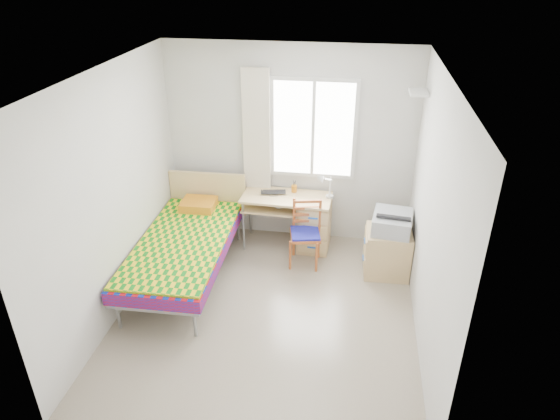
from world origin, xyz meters
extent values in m
plane|color=#BCAD93|center=(0.00, 0.00, 0.00)|extent=(3.50, 3.50, 0.00)
plane|color=white|center=(0.00, 0.00, 2.60)|extent=(3.50, 3.50, 0.00)
plane|color=silver|center=(0.00, 1.75, 1.30)|extent=(3.20, 0.00, 3.20)
plane|color=silver|center=(-1.60, 0.00, 1.30)|extent=(0.00, 3.50, 3.50)
plane|color=silver|center=(1.60, 0.00, 1.30)|extent=(0.00, 3.50, 3.50)
cube|color=white|center=(0.30, 1.73, 1.55)|extent=(1.10, 0.04, 1.30)
cube|color=white|center=(0.30, 1.72, 1.55)|extent=(1.00, 0.02, 1.20)
cube|color=white|center=(0.30, 1.72, 1.55)|extent=(0.04, 0.02, 1.20)
cube|color=#F3E4C9|center=(-0.42, 1.68, 1.45)|extent=(0.35, 0.05, 1.70)
cube|color=white|center=(1.49, 1.40, 2.15)|extent=(0.20, 0.32, 0.03)
cube|color=gray|center=(-1.08, 0.48, 0.37)|extent=(1.01, 2.17, 0.06)
cube|color=#B30B16|center=(-1.08, 0.48, 0.45)|extent=(1.05, 2.19, 0.15)
cube|color=yellow|center=(-1.08, 0.46, 0.54)|extent=(1.02, 2.07, 0.03)
cube|color=#D1B96E|center=(-1.08, 1.53, 0.65)|extent=(1.03, 0.07, 0.59)
cube|color=orange|center=(-1.13, 1.26, 0.61)|extent=(0.44, 0.37, 0.11)
cylinder|color=gray|center=(-1.49, -0.49, 0.17)|extent=(0.04, 0.04, 0.34)
cylinder|color=gray|center=(-0.66, 1.46, 0.17)|extent=(0.04, 0.04, 0.34)
cube|color=#D1B96E|center=(0.01, 1.45, 0.71)|extent=(1.17, 0.57, 0.03)
cube|color=tan|center=(0.38, 1.45, 0.35)|extent=(0.42, 0.52, 0.69)
cube|color=tan|center=(-0.21, 1.45, 0.56)|extent=(0.72, 0.51, 0.02)
cylinder|color=gray|center=(-0.53, 1.23, 0.35)|extent=(0.03, 0.03, 0.69)
cylinder|color=gray|center=(-0.53, 1.66, 0.35)|extent=(0.03, 0.03, 0.69)
cube|color=#AC6821|center=(0.30, 1.03, 0.41)|extent=(0.43, 0.43, 0.04)
cube|color=#1B1D95|center=(0.30, 1.03, 0.44)|extent=(0.41, 0.41, 0.04)
cube|color=#AC6821|center=(0.30, 1.19, 0.66)|extent=(0.33, 0.09, 0.36)
cylinder|color=#AC6821|center=(0.14, 0.86, 0.20)|extent=(0.03, 0.03, 0.41)
cylinder|color=#AC6821|center=(0.47, 1.19, 0.42)|extent=(0.04, 0.04, 0.83)
cube|color=tan|center=(1.32, 0.98, 0.29)|extent=(0.55, 0.49, 0.58)
cube|color=#D1B96E|center=(1.04, 0.98, 0.43)|extent=(0.02, 0.44, 0.21)
cube|color=#D1B96E|center=(1.04, 0.98, 0.18)|extent=(0.02, 0.44, 0.21)
cube|color=#ADB0B5|center=(1.33, 1.02, 0.69)|extent=(0.50, 0.56, 0.21)
cube|color=black|center=(1.33, 1.02, 0.79)|extent=(0.40, 0.46, 0.02)
imported|color=black|center=(-0.17, 1.46, 0.73)|extent=(0.36, 0.27, 0.03)
cylinder|color=orange|center=(0.08, 1.60, 0.77)|extent=(0.08, 0.08, 0.09)
cylinder|color=white|center=(0.56, 1.51, 0.73)|extent=(0.10, 0.10, 0.03)
cylinder|color=white|center=(0.56, 1.51, 0.87)|extent=(0.02, 0.11, 0.26)
cylinder|color=white|center=(0.54, 1.43, 1.01)|extent=(0.12, 0.23, 0.11)
cone|color=white|center=(0.46, 1.33, 1.03)|extent=(0.14, 0.15, 0.12)
imported|color=gray|center=(-0.15, 1.43, 0.59)|extent=(0.21, 0.24, 0.02)
camera|label=1|loc=(0.81, -4.28, 3.58)|focal=32.00mm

